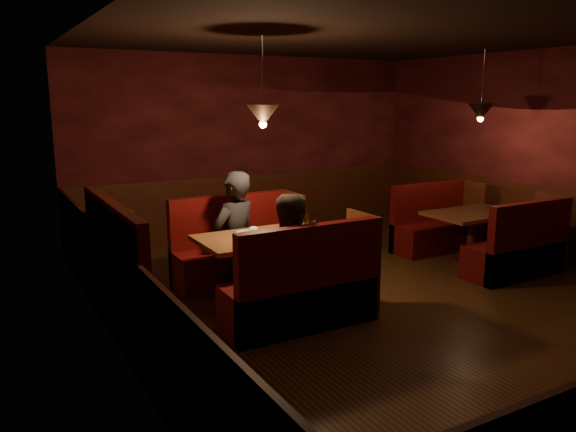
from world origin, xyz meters
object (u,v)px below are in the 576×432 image
second_bench_near (519,252)px  diner_a (234,216)px  main_bench_near (304,294)px  second_table (473,225)px  main_bench_far (237,255)px  diner_b (295,242)px  main_table (265,251)px  second_bench_far (435,229)px

second_bench_near → diner_a: diner_a is taller
main_bench_near → diner_a: (-0.12, 1.40, 0.54)m
second_table → main_bench_far: bearing=165.6°
diner_a → diner_b: diner_a is taller
second_bench_near → diner_b: size_ratio=0.84×
main_bench_far → diner_b: 1.54m
main_table → diner_a: (-0.10, 0.59, 0.29)m
main_bench_far → second_bench_near: bearing=-26.1°
main_bench_near → second_bench_far: (3.20, 1.55, -0.02)m
main_bench_far → diner_b: bearing=-90.6°
main_bench_far → diner_a: size_ratio=0.89×
second_bench_near → diner_b: bearing=178.1°
main_table → second_bench_near: size_ratio=1.03×
main_bench_far → second_table: main_bench_far is taller
main_bench_near → second_bench_far: 3.56m
diner_b → main_bench_far: bearing=94.7°
second_bench_far → diner_b: (-3.21, -1.39, 0.52)m
second_bench_far → diner_a: diner_a is taller
main_table → main_bench_far: size_ratio=0.91×
second_bench_far → main_table: bearing=-167.0°
second_bench_far → diner_a: bearing=-177.3°
second_bench_far → diner_b: 3.54m
main_table → diner_b: diner_b is taller
main_bench_near → second_bench_far: main_bench_near is taller
second_bench_near → diner_a: size_ratio=0.79×
second_bench_near → diner_a: (-3.31, 1.34, 0.56)m
diner_b → second_bench_far: bearing=28.8°
main_bench_near → second_bench_near: main_bench_near is taller
main_bench_far → second_table: (3.17, -0.81, 0.19)m
main_table → diner_a: size_ratio=0.81×
main_table → main_bench_far: bearing=88.9°
main_bench_near → main_bench_far: bearing=90.0°
diner_a → main_bench_far: bearing=-138.7°
second_table → second_bench_far: bearing=87.8°
main_bench_near → second_table: main_bench_near is taller
main_bench_near → diner_a: size_ratio=0.89×
second_table → second_bench_near: size_ratio=0.90×
main_bench_near → second_table: 3.28m
main_table → main_bench_near: (0.02, -0.81, -0.25)m
main_table → second_table: main_table is taller
main_table → second_bench_near: 3.31m
second_bench_far → diner_a: 3.37m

